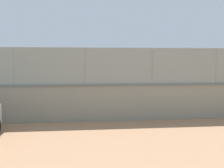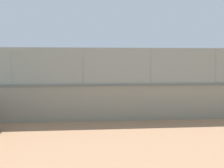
{
  "view_description": "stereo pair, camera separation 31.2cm",
  "coord_description": "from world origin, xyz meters",
  "px_view_note": "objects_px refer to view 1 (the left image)",
  "views": [
    {
      "loc": [
        0.73,
        22.62,
        2.86
      ],
      "look_at": [
        -1.86,
        5.28,
        1.35
      ],
      "focal_mm": 45.88,
      "sensor_mm": 36.0,
      "label": 1
    },
    {
      "loc": [
        0.42,
        22.67,
        2.86
      ],
      "look_at": [
        -1.86,
        5.28,
        1.35
      ],
      "focal_mm": 45.88,
      "sensor_mm": 36.0,
      "label": 2
    }
  ],
  "objects_px": {
    "player_crossing_court": "(131,83)",
    "player_baseline_waiting": "(19,89)",
    "sports_ball": "(134,86)",
    "player_near_wall_returning": "(162,88)"
  },
  "relations": [
    {
      "from": "player_crossing_court",
      "to": "player_near_wall_returning",
      "type": "distance_m",
      "value": 4.19
    },
    {
      "from": "player_baseline_waiting",
      "to": "sports_ball",
      "type": "relative_size",
      "value": 11.07
    },
    {
      "from": "player_crossing_court",
      "to": "sports_ball",
      "type": "xyz_separation_m",
      "value": [
        0.3,
        2.27,
        -0.04
      ]
    },
    {
      "from": "player_crossing_court",
      "to": "player_baseline_waiting",
      "type": "distance_m",
      "value": 9.23
    },
    {
      "from": "player_baseline_waiting",
      "to": "sports_ball",
      "type": "xyz_separation_m",
      "value": [
        -8.01,
        -1.75,
        -0.08
      ]
    },
    {
      "from": "player_crossing_court",
      "to": "player_baseline_waiting",
      "type": "bearing_deg",
      "value": 25.86
    },
    {
      "from": "player_crossing_court",
      "to": "player_near_wall_returning",
      "type": "relative_size",
      "value": 0.99
    },
    {
      "from": "player_crossing_court",
      "to": "player_baseline_waiting",
      "type": "height_order",
      "value": "player_baseline_waiting"
    },
    {
      "from": "player_near_wall_returning",
      "to": "sports_ball",
      "type": "xyz_separation_m",
      "value": [
        1.61,
        -1.71,
        -0.05
      ]
    },
    {
      "from": "player_near_wall_returning",
      "to": "sports_ball",
      "type": "height_order",
      "value": "player_near_wall_returning"
    }
  ]
}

